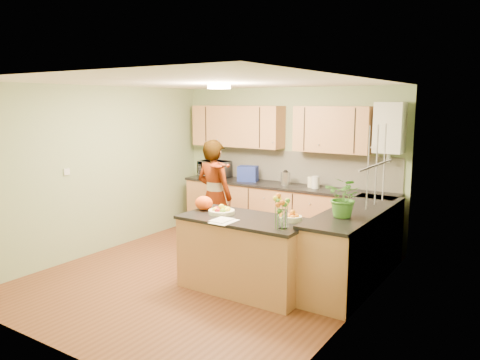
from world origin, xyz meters
The scene contains 28 objects.
floor centered at (0.00, 0.00, 0.00)m, with size 4.50×4.50×0.00m, color #5B2F1A.
ceiling centered at (0.00, 0.00, 2.50)m, with size 4.00×4.50×0.02m, color white.
wall_back centered at (0.00, 2.25, 1.25)m, with size 4.00×0.02×2.50m, color #93AA79.
wall_front centered at (0.00, -2.25, 1.25)m, with size 4.00×0.02×2.50m, color #93AA79.
wall_left centered at (-2.00, 0.00, 1.25)m, with size 0.02×4.50×2.50m, color #93AA79.
wall_right centered at (2.00, 0.00, 1.25)m, with size 0.02×4.50×2.50m, color #93AA79.
back_counter centered at (0.10, 1.95, 0.47)m, with size 3.64×0.62×0.94m.
right_counter centered at (1.70, 0.85, 0.47)m, with size 0.62×2.24×0.94m.
splashback centered at (0.10, 2.23, 1.20)m, with size 3.60×0.02×0.52m, color beige.
upper_cabinets centered at (-0.18, 2.08, 1.85)m, with size 3.20×0.34×0.70m.
boiler centered at (1.70, 2.09, 1.90)m, with size 0.40×0.30×0.86m.
window_right centered at (1.99, 0.60, 1.55)m, with size 0.01×1.30×1.05m.
light_switch centered at (-1.99, -0.60, 1.30)m, with size 0.02×0.09×0.09m, color silver.
ceiling_lamp centered at (0.00, 0.30, 2.46)m, with size 0.30×0.30×0.07m.
peninsula_island centered at (0.66, -0.09, 0.45)m, with size 1.56×0.80×0.90m.
fruit_dish centered at (0.31, -0.09, 0.94)m, with size 0.32×0.32×0.11m.
orange_bowl centered at (1.21, 0.06, 0.95)m, with size 0.22×0.22×0.13m.
flower_vase centered at (1.26, -0.27, 1.20)m, with size 0.24×0.24×0.45m.
orange_bag centered at (0.00, -0.04, 0.99)m, with size 0.24×0.20×0.18m, color #EA4E13.
papers centered at (0.56, -0.39, 0.90)m, with size 0.23×0.32×0.01m, color white.
violinist centered at (-0.52, 0.89, 0.86)m, with size 0.63×0.41×1.72m, color tan.
violin centered at (-0.32, 0.67, 1.37)m, with size 0.65×0.26×0.13m, color #530D05, non-canonical shape.
microwave centered at (-1.32, 1.97, 1.09)m, with size 0.53×0.36×0.29m, color silver.
blue_box centered at (-0.59, 1.93, 1.07)m, with size 0.32×0.23×0.26m, color navy.
kettle centered at (0.13, 1.93, 1.06)m, with size 0.15×0.15×0.29m.
jar_cream centered at (0.55, 1.98, 1.02)m, with size 0.11×0.11×0.17m, color beige.
jar_white centered at (0.65, 1.94, 1.03)m, with size 0.12×0.12×0.19m, color silver.
potted_plant centered at (1.70, 0.40, 1.18)m, with size 0.43×0.37×0.47m, color #3C7928.
Camera 1 is at (3.58, -4.67, 2.25)m, focal length 35.00 mm.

